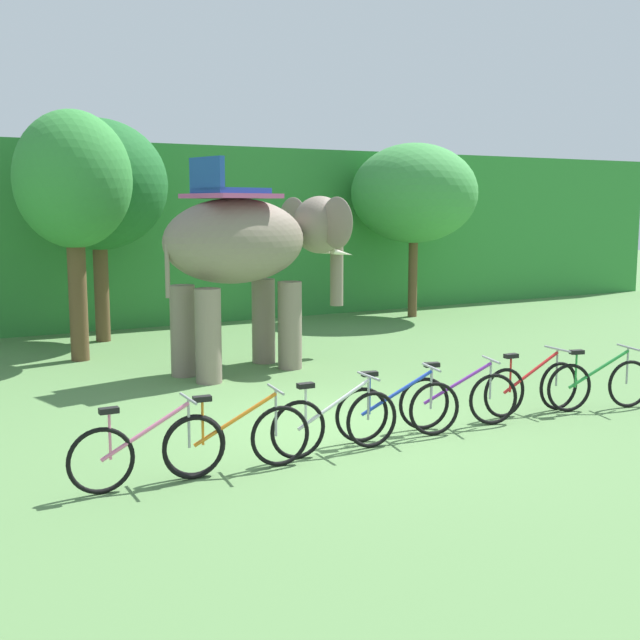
{
  "coord_description": "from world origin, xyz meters",
  "views": [
    {
      "loc": [
        -5.39,
        -9.22,
        2.96
      ],
      "look_at": [
        0.32,
        1.0,
        1.3
      ],
      "focal_mm": 45.26,
      "sensor_mm": 36.0,
      "label": 1
    }
  ],
  "objects_px": {
    "tree_center": "(414,194)",
    "bike_green": "(599,384)",
    "bike_orange": "(238,438)",
    "tree_center_right": "(73,182)",
    "bike_blue": "(398,409)",
    "bike_purple": "(459,399)",
    "bike_pink": "(148,451)",
    "tree_left": "(98,185)",
    "elephant": "(252,249)",
    "bike_red": "(532,387)",
    "bike_white": "(335,422)"
  },
  "relations": [
    {
      "from": "bike_pink",
      "to": "bike_blue",
      "type": "relative_size",
      "value": 1.01
    },
    {
      "from": "bike_orange",
      "to": "bike_red",
      "type": "xyz_separation_m",
      "value": [
        4.7,
        0.3,
        0.0
      ]
    },
    {
      "from": "tree_center",
      "to": "bike_white",
      "type": "height_order",
      "value": "tree_center"
    },
    {
      "from": "bike_pink",
      "to": "bike_blue",
      "type": "xyz_separation_m",
      "value": [
        3.32,
        0.16,
        0.0
      ]
    },
    {
      "from": "tree_center_right",
      "to": "tree_left",
      "type": "height_order",
      "value": "tree_left"
    },
    {
      "from": "elephant",
      "to": "bike_green",
      "type": "xyz_separation_m",
      "value": [
        3.2,
        -5.15,
        -1.82
      ]
    },
    {
      "from": "tree_left",
      "to": "elephant",
      "type": "relative_size",
      "value": 1.14
    },
    {
      "from": "tree_left",
      "to": "tree_center",
      "type": "bearing_deg",
      "value": -0.47
    },
    {
      "from": "bike_pink",
      "to": "bike_green",
      "type": "height_order",
      "value": "same"
    },
    {
      "from": "bike_pink",
      "to": "bike_red",
      "type": "xyz_separation_m",
      "value": [
        5.72,
        0.28,
        0.0
      ]
    },
    {
      "from": "elephant",
      "to": "bike_orange",
      "type": "distance_m",
      "value": 6.01
    },
    {
      "from": "tree_center_right",
      "to": "bike_green",
      "type": "bearing_deg",
      "value": -52.81
    },
    {
      "from": "tree_center",
      "to": "bike_red",
      "type": "height_order",
      "value": "tree_center"
    },
    {
      "from": "tree_center_right",
      "to": "tree_center",
      "type": "distance_m",
      "value": 9.46
    },
    {
      "from": "tree_center",
      "to": "bike_blue",
      "type": "height_order",
      "value": "tree_center"
    },
    {
      "from": "bike_blue",
      "to": "bike_purple",
      "type": "xyz_separation_m",
      "value": [
        1.03,
        0.06,
        0.0
      ]
    },
    {
      "from": "tree_center",
      "to": "bike_white",
      "type": "bearing_deg",
      "value": -129.94
    },
    {
      "from": "bike_white",
      "to": "tree_center",
      "type": "bearing_deg",
      "value": 50.06
    },
    {
      "from": "bike_purple",
      "to": "bike_pink",
      "type": "bearing_deg",
      "value": -177.02
    },
    {
      "from": "tree_center_right",
      "to": "bike_purple",
      "type": "distance_m",
      "value": 8.61
    },
    {
      "from": "tree_center",
      "to": "bike_pink",
      "type": "xyz_separation_m",
      "value": [
        -10.25,
        -9.51,
        -2.9
      ]
    },
    {
      "from": "tree_left",
      "to": "bike_green",
      "type": "bearing_deg",
      "value": -63.48
    },
    {
      "from": "bike_orange",
      "to": "tree_center",
      "type": "bearing_deg",
      "value": 45.91
    },
    {
      "from": "tree_left",
      "to": "bike_green",
      "type": "relative_size",
      "value": 2.89
    },
    {
      "from": "tree_center_right",
      "to": "elephant",
      "type": "height_order",
      "value": "tree_center_right"
    },
    {
      "from": "bike_green",
      "to": "elephant",
      "type": "bearing_deg",
      "value": 121.87
    },
    {
      "from": "bike_purple",
      "to": "bike_orange",
      "type": "bearing_deg",
      "value": -175.78
    },
    {
      "from": "bike_purple",
      "to": "bike_white",
      "type": "bearing_deg",
      "value": -174.55
    },
    {
      "from": "tree_left",
      "to": "bike_purple",
      "type": "bearing_deg",
      "value": -75.6
    },
    {
      "from": "tree_left",
      "to": "bike_red",
      "type": "height_order",
      "value": "tree_left"
    },
    {
      "from": "tree_center",
      "to": "tree_center_right",
      "type": "bearing_deg",
      "value": -168.07
    },
    {
      "from": "bike_white",
      "to": "bike_blue",
      "type": "xyz_separation_m",
      "value": [
        1.01,
        0.13,
        0.0
      ]
    },
    {
      "from": "bike_orange",
      "to": "bike_red",
      "type": "relative_size",
      "value": 1.0
    },
    {
      "from": "tree_left",
      "to": "bike_purple",
      "type": "xyz_separation_m",
      "value": [
        2.4,
        -9.35,
        -3.01
      ]
    },
    {
      "from": "tree_center",
      "to": "bike_green",
      "type": "xyz_separation_m",
      "value": [
        -3.51,
        -9.54,
        -2.9
      ]
    },
    {
      "from": "tree_center",
      "to": "bike_orange",
      "type": "height_order",
      "value": "tree_center"
    },
    {
      "from": "bike_white",
      "to": "bike_red",
      "type": "xyz_separation_m",
      "value": [
        3.41,
        0.25,
        0.0
      ]
    },
    {
      "from": "bike_green",
      "to": "bike_purple",
      "type": "bearing_deg",
      "value": 173.87
    },
    {
      "from": "tree_center_right",
      "to": "bike_white",
      "type": "relative_size",
      "value": 2.77
    },
    {
      "from": "tree_center_right",
      "to": "bike_blue",
      "type": "xyz_separation_m",
      "value": [
        2.33,
        -7.39,
        -3.02
      ]
    },
    {
      "from": "bike_red",
      "to": "bike_green",
      "type": "relative_size",
      "value": 1.03
    },
    {
      "from": "tree_center",
      "to": "bike_pink",
      "type": "relative_size",
      "value": 2.69
    },
    {
      "from": "bike_pink",
      "to": "bike_blue",
      "type": "height_order",
      "value": "same"
    },
    {
      "from": "bike_blue",
      "to": "tree_left",
      "type": "bearing_deg",
      "value": 98.29
    },
    {
      "from": "tree_left",
      "to": "elephant",
      "type": "xyz_separation_m",
      "value": [
        1.59,
        -4.46,
        -1.19
      ]
    },
    {
      "from": "tree_left",
      "to": "bike_white",
      "type": "relative_size",
      "value": 2.82
    },
    {
      "from": "bike_orange",
      "to": "bike_blue",
      "type": "bearing_deg",
      "value": 4.53
    },
    {
      "from": "bike_green",
      "to": "tree_center",
      "type": "bearing_deg",
      "value": 69.83
    },
    {
      "from": "bike_blue",
      "to": "tree_center_right",
      "type": "bearing_deg",
      "value": 107.5
    },
    {
      "from": "elephant",
      "to": "bike_white",
      "type": "distance_m",
      "value": 5.54
    }
  ]
}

